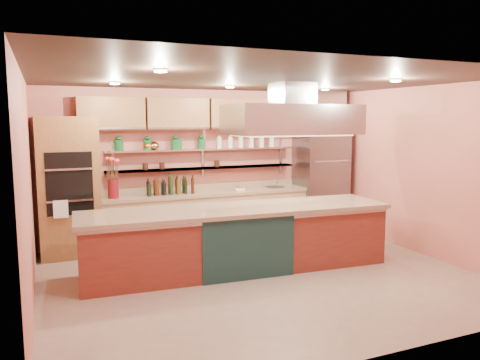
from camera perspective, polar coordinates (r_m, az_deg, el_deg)
name	(u,v)px	position (r m, az deg, el deg)	size (l,w,h in m)	color
floor	(261,277)	(6.90, 2.58, -11.77)	(6.00, 5.00, 0.02)	gray
ceiling	(262,79)	(6.53, 2.73, 12.19)	(6.00, 5.00, 0.02)	black
wall_back	(205,165)	(8.87, -4.33, 1.87)	(6.00, 0.04, 2.80)	#C96D5F
wall_front	(380,213)	(4.48, 16.65, -3.93)	(6.00, 0.04, 2.80)	#C96D5F
wall_left	(28,194)	(5.94, -24.47, -1.55)	(0.04, 5.00, 2.80)	#C96D5F
wall_right	(425,171)	(8.31, 21.67, 0.99)	(0.04, 5.00, 2.80)	#C96D5F
oven_stack	(69,187)	(8.14, -20.15, -0.85)	(0.95, 0.64, 2.30)	brown
refrigerator	(321,179)	(9.61, 9.79, 0.11)	(0.95, 0.72, 2.10)	slate
back_counter	(208,216)	(8.72, -3.95, -4.45)	(3.84, 0.64, 0.93)	tan
wall_shelf_lower	(204,168)	(8.74, -4.37, 1.46)	(3.60, 0.26, 0.03)	#B1B3B8
wall_shelf_upper	(204,149)	(8.71, -4.39, 3.75)	(3.60, 0.26, 0.03)	#B1B3B8
upper_cabinets	(207,114)	(8.66, -4.01, 8.03)	(4.60, 0.36, 0.55)	brown
range_hood	(292,120)	(7.24, 6.34, 7.33)	(2.00, 1.00, 0.45)	#B1B3B8
ceiling_downlights	(256,82)	(6.71, 1.98, 11.81)	(4.00, 2.80, 0.02)	#FFE5A5
island	(238,239)	(7.07, -0.29, -7.17)	(4.55, 0.99, 0.95)	maroon
flower_vase	(113,189)	(8.18, -15.20, -1.04)	(0.18, 0.18, 0.32)	maroon
oil_bottle_cluster	(171,186)	(8.37, -8.45, -0.77)	(0.90, 0.26, 0.29)	black
kitchen_scale	(239,187)	(8.80, -0.07, -0.92)	(0.17, 0.13, 0.10)	silver
bar_faucet	(277,182)	(9.24, 4.52, -0.21)	(0.03, 0.03, 0.21)	white
copper_kettle	(154,146)	(8.45, -10.47, 4.14)	(0.19, 0.19, 0.15)	#C57A2D
green_canister	(178,144)	(8.56, -7.58, 4.33)	(0.15, 0.15, 0.18)	#0F4A1F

